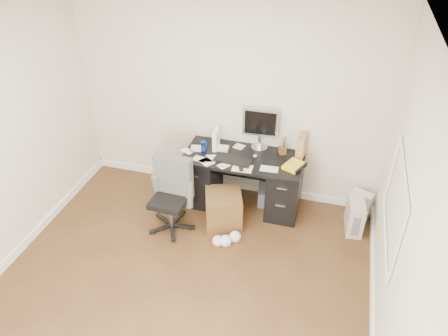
# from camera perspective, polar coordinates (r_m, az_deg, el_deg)

# --- Properties ---
(ground) EXTENTS (4.00, 4.00, 0.00)m
(ground) POSITION_cam_1_polar(r_m,az_deg,el_deg) (4.85, -6.09, -15.77)
(ground) COLOR #472816
(ground) RESTS_ON ground
(room_shell) EXTENTS (4.02, 4.02, 2.71)m
(room_shell) POSITION_cam_1_polar(r_m,az_deg,el_deg) (3.76, -6.97, 1.05)
(room_shell) COLOR silver
(room_shell) RESTS_ON ground
(desk) EXTENTS (1.50, 0.70, 0.75)m
(desk) POSITION_cam_1_polar(r_m,az_deg,el_deg) (5.68, 2.46, -1.48)
(desk) COLOR black
(desk) RESTS_ON ground
(loose_papers) EXTENTS (1.10, 0.60, 0.00)m
(loose_papers) POSITION_cam_1_polar(r_m,az_deg,el_deg) (5.48, 0.38, 1.55)
(loose_papers) COLOR white
(loose_papers) RESTS_ON desk
(lcd_monitor) EXTENTS (0.45, 0.27, 0.56)m
(lcd_monitor) POSITION_cam_1_polar(r_m,az_deg,el_deg) (5.53, 4.76, 5.13)
(lcd_monitor) COLOR #ADADB1
(lcd_monitor) RESTS_ON desk
(keyboard) EXTENTS (0.48, 0.21, 0.03)m
(keyboard) POSITION_cam_1_polar(r_m,az_deg,el_deg) (5.37, 1.12, 0.95)
(keyboard) COLOR black
(keyboard) RESTS_ON desk
(computer_mouse) EXTENTS (0.08, 0.08, 0.06)m
(computer_mouse) POSITION_cam_1_polar(r_m,az_deg,el_deg) (5.44, 4.07, 1.52)
(computer_mouse) COLOR #ADADB1
(computer_mouse) RESTS_ON desk
(travel_mug) EXTENTS (0.08, 0.08, 0.16)m
(travel_mug) POSITION_cam_1_polar(r_m,az_deg,el_deg) (5.52, -2.68, 2.73)
(travel_mug) COLOR navy
(travel_mug) RESTS_ON desk
(white_binder) EXTENTS (0.12, 0.24, 0.26)m
(white_binder) POSITION_cam_1_polar(r_m,az_deg,el_deg) (5.59, -1.04, 3.83)
(white_binder) COLOR white
(white_binder) RESTS_ON desk
(magazine_file) EXTENTS (0.16, 0.27, 0.29)m
(magazine_file) POSITION_cam_1_polar(r_m,az_deg,el_deg) (5.52, 10.15, 2.98)
(magazine_file) COLOR #956A48
(magazine_file) RESTS_ON desk
(pen_cup) EXTENTS (0.13, 0.13, 0.24)m
(pen_cup) POSITION_cam_1_polar(r_m,az_deg,el_deg) (5.52, 7.70, 2.94)
(pen_cup) COLOR brown
(pen_cup) RESTS_ON desk
(yellow_book) EXTENTS (0.29, 0.32, 0.04)m
(yellow_book) POSITION_cam_1_polar(r_m,az_deg,el_deg) (5.33, 9.15, 0.28)
(yellow_book) COLOR yellow
(yellow_book) RESTS_ON desk
(paper_remote) EXTENTS (0.25, 0.21, 0.02)m
(paper_remote) POSITION_cam_1_polar(r_m,az_deg,el_deg) (5.25, 2.40, 0.05)
(paper_remote) COLOR white
(paper_remote) RESTS_ON desk
(office_chair) EXTENTS (0.57, 0.57, 0.96)m
(office_chair) POSITION_cam_1_polar(r_m,az_deg,el_deg) (5.28, -7.15, -3.80)
(office_chair) COLOR #505250
(office_chair) RESTS_ON ground
(pc_tower) EXTENTS (0.23, 0.43, 0.42)m
(pc_tower) POSITION_cam_1_polar(r_m,az_deg,el_deg) (5.63, 16.71, -5.91)
(pc_tower) COLOR beige
(pc_tower) RESTS_ON ground
(shopping_bag) EXTENTS (0.31, 0.27, 0.35)m
(shopping_bag) POSITION_cam_1_polar(r_m,az_deg,el_deg) (5.89, 17.42, -4.48)
(shopping_bag) COLOR white
(shopping_bag) RESTS_ON ground
(wicker_basket) EXTENTS (0.56, 0.56, 0.44)m
(wicker_basket) POSITION_cam_1_polar(r_m,az_deg,el_deg) (5.48, -0.06, -5.28)
(wicker_basket) COLOR #502D18
(wicker_basket) RESTS_ON ground
(desk_printer) EXTENTS (0.42, 0.37, 0.22)m
(desk_printer) POSITION_cam_1_polar(r_m,az_deg,el_deg) (5.91, 6.32, -3.57)
(desk_printer) COLOR slate
(desk_printer) RESTS_ON ground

